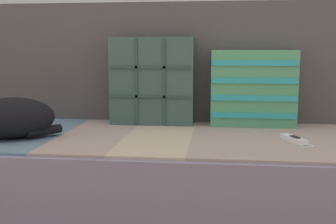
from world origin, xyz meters
TOP-DOWN VIEW (x-y plane):
  - couch at (0.00, 0.11)m, footprint 1.97×0.88m
  - sofa_backrest at (0.00, 0.48)m, footprint 1.93×0.14m
  - throw_pillow_quilted at (-0.07, 0.33)m, footprint 0.38×0.14m
  - throw_pillow_striped at (0.39, 0.33)m, footprint 0.38×0.14m
  - sleeping_cat at (-0.58, -0.08)m, footprint 0.38×0.32m
  - game_remote_far at (0.52, -0.01)m, footprint 0.11×0.19m

SIDE VIEW (x-z plane):
  - couch at x=0.00m, z-range 0.00..0.40m
  - game_remote_far at x=0.52m, z-range 0.40..0.42m
  - sleeping_cat at x=-0.58m, z-range 0.40..0.56m
  - throw_pillow_striped at x=0.39m, z-range 0.40..0.75m
  - throw_pillow_quilted at x=-0.07m, z-range 0.40..0.81m
  - sofa_backrest at x=0.00m, z-range 0.40..0.97m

